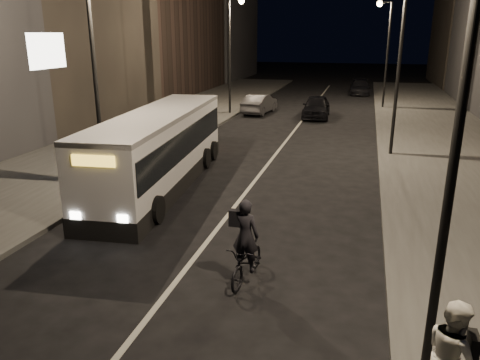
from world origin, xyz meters
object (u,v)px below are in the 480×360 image
Objects in this scene: streetlight_left_near at (99,48)px; car_mid at (259,104)px; car_far at (360,87)px; streetlight_right_near at (448,68)px; streetlight_right_far at (385,40)px; streetlight_right_mid at (395,45)px; city_bus at (160,146)px; car_near at (316,107)px; streetlight_left_far at (233,41)px; pedestrian_woman at (452,355)px; cyclist_on_bicycle at (247,254)px.

car_mid is at bearing 84.86° from streetlight_left_near.
streetlight_left_near reaches higher than car_far.
car_mid is (1.73, 19.25, -4.63)m from streetlight_left_near.
streetlight_right_far is (0.00, 32.00, 0.00)m from streetlight_right_near.
city_bus is at bearing -141.08° from streetlight_right_mid.
streetlight_right_far is 1.75× the size of car_near.
streetlight_left_near is 20.02m from car_near.
pedestrian_woman is at bearing -67.62° from streetlight_left_far.
pedestrian_woman is at bearing -39.00° from streetlight_left_near.
city_bus is at bearing 135.14° from cyclist_on_bicycle.
streetlight_right_mid is (0.00, 16.00, 0.00)m from streetlight_right_near.
car_near is at bearing -102.23° from car_far.
streetlight_right_far reaches higher than car_far.
car_near is at bearing 176.32° from car_mid.
car_far is at bearing 94.03° from cyclist_on_bicycle.
car_far is at bearing 93.88° from streetlight_right_mid.
streetlight_right_mid is at bearing 81.94° from cyclist_on_bicycle.
car_far is (-2.18, 42.52, -0.39)m from pedestrian_woman.
car_far is at bearing 100.31° from streetlight_right_far.
streetlight_left_far is 5.10m from car_mid.
streetlight_left_near is at bearing -143.12° from streetlight_right_mid.
streetlight_left_far is (-10.66, 10.00, 0.00)m from streetlight_right_mid.
city_bus is at bearing 25.48° from pedestrian_woman.
car_near is at bearing -7.64° from pedestrian_woman.
cyclist_on_bicycle is 24.25m from car_near.
car_near is (-0.88, 24.23, 0.06)m from cyclist_on_bicycle.
pedestrian_woman is at bearing -82.27° from car_near.
streetlight_right_far is 1.00× the size of streetlight_left_far.
city_bus reaches higher than pedestrian_woman.
city_bus reaches higher than car_mid.
city_bus is 2.50× the size of car_mid.
cyclist_on_bicycle is 0.45× the size of car_far.
streetlight_left_near is 10.17m from cyclist_on_bicycle.
streetlight_right_near and streetlight_right_far have the same top height.
cyclist_on_bicycle is 5.26m from pedestrian_woman.
car_mid is (-9.38, 28.25, -0.37)m from pedestrian_woman.
streetlight_right_far and streetlight_left_far have the same top height.
streetlight_right_far is 11.13m from car_mid.
streetlight_right_far reaches higher than cyclist_on_bicycle.
streetlight_right_near reaches higher than car_far.
streetlight_right_mid is 14.62m from streetlight_left_far.
streetlight_right_far is at bearing -17.12° from pedestrian_woman.
streetlight_left_near is at bearing -113.96° from streetlight_right_far.
streetlight_right_mid is 3.70× the size of cyclist_on_bicycle.
cyclist_on_bicycle is at bearing -104.90° from streetlight_right_mid.
pedestrian_woman is 0.41× the size of car_near.
city_bus reaches higher than car_far.
streetlight_right_far reaches higher than city_bus.
streetlight_right_far is 4.32× the size of pedestrian_woman.
streetlight_left_near is at bearing 147.53° from cyclist_on_bicycle.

